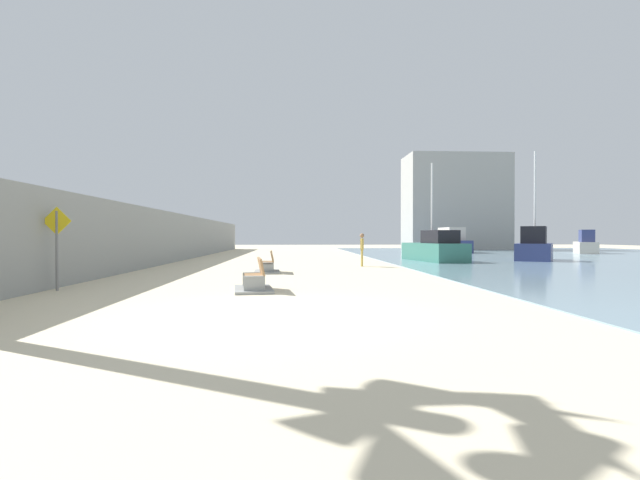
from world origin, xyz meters
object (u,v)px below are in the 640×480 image
Objects in this scene: person_walking at (362,247)px; pedestrian_sign at (57,238)px; boat_outer at (448,243)px; boat_nearest at (586,245)px; boat_far_right at (435,249)px; bench_near at (254,283)px; boat_distant at (534,248)px; bench_far at (268,267)px.

pedestrian_sign is at bearing -135.47° from person_walking.
pedestrian_sign reaches higher than boat_outer.
boat_nearest is 22.43m from boat_far_right.
bench_near is 23.26m from boat_distant.
boat_outer is at bearing 60.44° from person_walking.
bench_far is 13.23m from boat_far_right.
boat_distant is 0.91× the size of boat_outer.
boat_nearest is 0.73× the size of boat_outer.
boat_outer is at bearing 56.11° from bench_far.
person_walking is at bearing -140.36° from boat_far_right.
boat_far_right reaches higher than bench_far.
bench_far is 29.72m from boat_outer.
pedestrian_sign is at bearing -131.88° from bench_far.
boat_nearest is at bearing 44.61° from bench_near.
boat_distant reaches higher than person_walking.
boat_distant reaches higher than pedestrian_sign.
person_walking is (4.84, 3.99, 0.82)m from bench_far.
pedestrian_sign is at bearing -125.72° from boat_outer.
person_walking is 0.31× the size of boat_nearest.
bench_far is 0.85× the size of pedestrian_sign.
pedestrian_sign is at bearing 177.04° from bench_near.
pedestrian_sign is (-22.92, -15.51, 0.68)m from boat_distant.
boat_outer is at bearing 62.26° from bench_near.
boat_distant reaches higher than boat_nearest.
boat_far_right is at bearing 42.99° from pedestrian_sign.
boat_distant is 2.89× the size of pedestrian_sign.
pedestrian_sign reaches higher than person_walking.
boat_outer is 38.49m from pedestrian_sign.
boat_far_right is 22.01m from pedestrian_sign.
person_walking is at bearing -143.86° from boat_nearest.
boat_nearest is 2.31× the size of pedestrian_sign.
boat_distant is at bearing 42.87° from bench_near.
bench_far is 0.27× the size of boat_outer.
boat_distant is at bearing 22.10° from person_walking.
boat_distant is 6.85m from boat_far_right.
boat_outer is (-11.98, 3.36, 0.10)m from boat_nearest.
boat_outer is (16.57, 24.67, 0.70)m from bench_far.
bench_far is 0.34× the size of boat_far_right.
boat_distant reaches higher than boat_outer.
boat_far_right is (10.19, 8.42, 0.57)m from bench_far.
boat_outer is (11.73, 20.68, -0.12)m from person_walking.
boat_far_right reaches higher than boat_outer.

